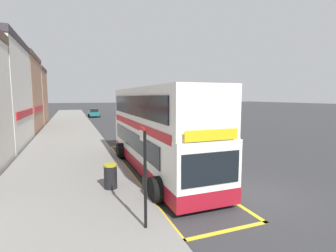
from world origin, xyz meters
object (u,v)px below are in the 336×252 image
Objects in this scene: double_decker_bus at (156,132)px; litter_bin at (111,176)px; bus_stop_sign at (144,170)px; parked_car_black_kerbside at (130,112)px; parked_car_teal_distant at (94,113)px.

litter_bin is at bearing -139.81° from double_decker_bus.
bus_stop_sign is 45.77m from parked_car_black_kerbside.
parked_car_teal_distant is at bearing 90.26° from double_decker_bus.
double_decker_bus is 6.33m from bus_stop_sign.
bus_stop_sign is at bearing -91.89° from parked_car_teal_distant.
parked_car_teal_distant is 40.52m from litter_bin.
parked_car_black_kerbside reaches higher than litter_bin.
litter_bin is (-2.62, -40.44, -0.14)m from parked_car_teal_distant.
parked_car_black_kerbside is (9.36, 44.79, -1.04)m from bus_stop_sign.
parked_car_teal_distant and parked_car_black_kerbside have the same top height.
litter_bin is (-9.84, -41.26, -0.14)m from parked_car_black_kerbside.
litter_bin is (-0.49, 3.53, -1.18)m from bus_stop_sign.
bus_stop_sign is 0.70× the size of parked_car_teal_distant.
litter_bin is at bearing 97.87° from bus_stop_sign.
bus_stop_sign is at bearing -82.13° from litter_bin.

